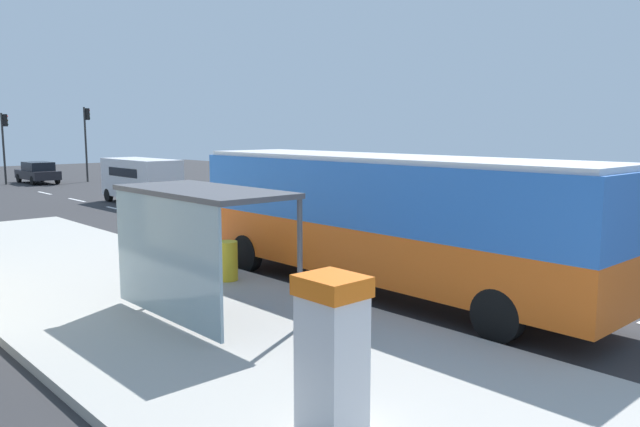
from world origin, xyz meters
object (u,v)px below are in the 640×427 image
Objects in this scene: white_van at (141,178)px; recycling_bin_green at (196,252)px; traffic_light_near_side at (87,133)px; recycling_bin_yellow at (227,261)px; recycling_bin_blue at (211,256)px; bus at (384,215)px; traffic_light_median at (4,137)px; ticket_machine at (332,354)px; bus_shelter at (189,220)px; sedan_near at (38,172)px; recycling_bin_red at (183,249)px.

white_van is 17.17m from recycling_bin_green.
traffic_light_near_side is (9.70, 30.94, 2.91)m from recycling_bin_green.
recycling_bin_yellow is 1.00× the size of recycling_bin_blue.
bus is 36.85m from traffic_light_median.
ticket_machine is at bearing -108.27° from traffic_light_near_side.
bus reaches higher than bus_shelter.
white_van is 21.20m from bus_shelter.
recycling_bin_blue is (-6.50, -32.75, -0.14)m from sedan_near.
sedan_near is 4.64× the size of recycling_bin_red.
traffic_light_near_side is 1.35× the size of bus_shelter.
recycling_bin_blue is (-2.49, 3.53, -1.19)m from bus.
ticket_machine is (-9.86, -40.66, 0.38)m from sedan_near.
traffic_light_median reaches higher than recycling_bin_green.
traffic_light_median is at bearing 82.12° from recycling_bin_blue.
ticket_machine is at bearing -102.50° from bus_shelter.
recycling_bin_yellow is 3.34m from bus_shelter.
recycling_bin_yellow is at bearing -101.00° from sedan_near.
sedan_near is (0.10, 16.13, -0.55)m from white_van.
traffic_light_near_side is at bearing -17.44° from traffic_light_median.
recycling_bin_blue is 0.70m from recycling_bin_green.
traffic_light_median is (4.60, 32.54, 2.63)m from recycling_bin_green.
traffic_light_median is at bearing 79.05° from ticket_machine.
sedan_near is 32.70m from recycling_bin_green.
recycling_bin_yellow is (-2.49, 2.83, -1.19)m from bus.
bus_shelter is (-11.91, -34.37, -1.47)m from traffic_light_near_side.
sedan_near is 41.84m from ticket_machine.
recycling_bin_yellow is at bearing 65.01° from ticket_machine.
recycling_bin_yellow is at bearing 42.65° from bus_shelter.
bus_shelter is at bearing -113.99° from white_van.
ticket_machine is at bearing -100.95° from traffic_light_median.
recycling_bin_green is 0.24× the size of bus_shelter.
recycling_bin_green is at bearing -107.40° from traffic_light_near_side.
bus is 4.48m from recycling_bin_blue.
traffic_light_median is (-5.09, 1.60, -0.29)m from traffic_light_near_side.
sedan_near is 32.02m from recycling_bin_red.
recycling_bin_blue is 0.18× the size of traffic_light_near_side.
traffic_light_near_side reaches higher than ticket_machine.
recycling_bin_red is (0.00, 2.10, 0.00)m from recycling_bin_yellow.
recycling_bin_yellow is 0.19× the size of traffic_light_median.
traffic_light_near_side reaches higher than sedan_near.
recycling_bin_yellow is at bearing 131.35° from bus.
bus is 36.51m from sedan_near.
recycling_bin_red is at bearing -98.22° from traffic_light_median.
bus is at bearing -48.65° from recycling_bin_yellow.
traffic_light_median is at bearing 96.18° from white_van.
sedan_near is 3.17m from traffic_light_median.
recycling_bin_yellow is at bearing -110.28° from white_van.
traffic_light_median reaches higher than bus_shelter.
recycling_bin_green is 32.55m from traffic_light_near_side.
recycling_bin_yellow is at bearing -90.00° from recycling_bin_red.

